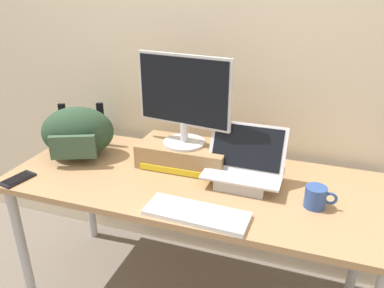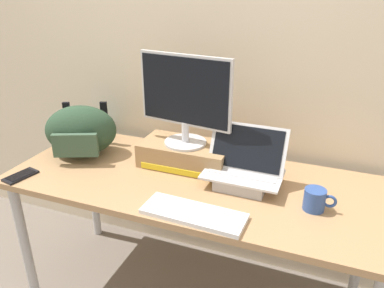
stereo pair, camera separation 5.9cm
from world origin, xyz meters
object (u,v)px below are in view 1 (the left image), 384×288
at_px(external_keyboard, 197,213).
at_px(cell_phone, 18,179).
at_px(coffee_mug, 316,197).
at_px(desktop_monitor, 184,99).
at_px(open_laptop, 243,172).
at_px(messenger_backpack, 78,132).
at_px(plush_toy, 95,128).
at_px(toner_box_yellow, 184,154).

relative_size(external_keyboard, cell_phone, 2.53).
height_order(coffee_mug, cell_phone, coffee_mug).
distance_m(desktop_monitor, open_laptop, 0.44).
distance_m(open_laptop, cell_phone, 1.05).
bearing_deg(messenger_backpack, cell_phone, -133.37).
relative_size(external_keyboard, plush_toy, 3.66).
relative_size(desktop_monitor, coffee_mug, 3.66).
bearing_deg(plush_toy, desktop_monitor, -15.21).
bearing_deg(open_laptop, cell_phone, -161.83).
bearing_deg(desktop_monitor, cell_phone, -141.74).
xyz_separation_m(desktop_monitor, external_keyboard, (0.20, -0.40, -0.33)).
distance_m(open_laptop, plush_toy, 0.97).
relative_size(cell_phone, plush_toy, 1.45).
distance_m(toner_box_yellow, external_keyboard, 0.45).
relative_size(coffee_mug, plush_toy, 1.13).
bearing_deg(cell_phone, toner_box_yellow, 42.46).
height_order(desktop_monitor, plush_toy, desktop_monitor).
height_order(messenger_backpack, coffee_mug, messenger_backpack).
relative_size(toner_box_yellow, external_keyboard, 1.05).
bearing_deg(plush_toy, toner_box_yellow, -15.12).
xyz_separation_m(toner_box_yellow, cell_phone, (-0.68, -0.40, -0.05)).
distance_m(toner_box_yellow, coffee_mug, 0.66).
xyz_separation_m(desktop_monitor, messenger_backpack, (-0.56, -0.07, -0.21)).
height_order(desktop_monitor, coffee_mug, desktop_monitor).
distance_m(external_keyboard, coffee_mug, 0.49).
relative_size(toner_box_yellow, cell_phone, 2.66).
relative_size(toner_box_yellow, coffee_mug, 3.42).
distance_m(toner_box_yellow, cell_phone, 0.79).
bearing_deg(toner_box_yellow, open_laptop, -15.40).
bearing_deg(toner_box_yellow, cell_phone, -149.52).
height_order(external_keyboard, plush_toy, plush_toy).
distance_m(coffee_mug, cell_phone, 1.34).
distance_m(desktop_monitor, coffee_mug, 0.73).
bearing_deg(cell_phone, desktop_monitor, 42.40).
xyz_separation_m(messenger_backpack, plush_toy, (-0.06, 0.24, -0.07)).
bearing_deg(coffee_mug, toner_box_yellow, 164.15).
distance_m(messenger_backpack, cell_phone, 0.37).
height_order(open_laptop, cell_phone, open_laptop).
distance_m(desktop_monitor, messenger_backpack, 0.60).
height_order(external_keyboard, cell_phone, external_keyboard).
height_order(open_laptop, plush_toy, open_laptop).
height_order(toner_box_yellow, plush_toy, toner_box_yellow).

